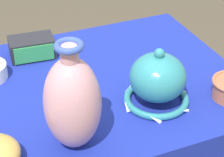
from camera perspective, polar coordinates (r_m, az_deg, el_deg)
display_table at (r=1.52m, az=-3.46°, el=-3.85°), size 1.10×0.80×0.73m
vase_tall_bulbous at (r=1.18m, az=-5.20°, el=-3.10°), size 0.16×0.16×0.33m
vase_dome_bell at (r=1.38m, az=5.96°, el=-0.31°), size 0.22×0.21×0.20m
mosaic_tile_box at (r=1.67m, az=-10.41°, el=4.00°), size 0.17×0.12×0.08m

